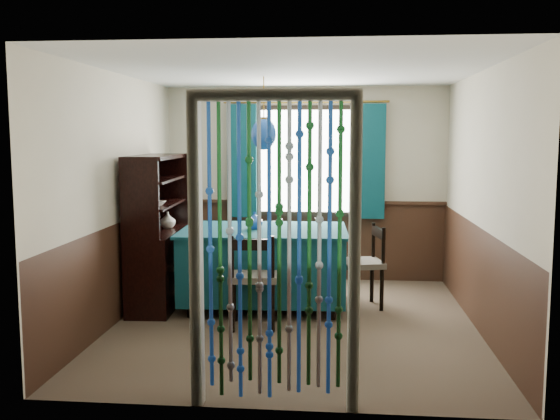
# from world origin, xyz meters

# --- Properties ---
(floor) EXTENTS (4.00, 4.00, 0.00)m
(floor) POSITION_xyz_m (0.00, 0.00, 0.00)
(floor) COLOR brown
(floor) RESTS_ON ground
(ceiling) EXTENTS (4.00, 4.00, 0.00)m
(ceiling) POSITION_xyz_m (0.00, 0.00, 2.50)
(ceiling) COLOR silver
(ceiling) RESTS_ON ground
(wall_back) EXTENTS (3.60, 0.00, 3.60)m
(wall_back) POSITION_xyz_m (0.00, 2.00, 1.25)
(wall_back) COLOR beige
(wall_back) RESTS_ON ground
(wall_front) EXTENTS (3.60, 0.00, 3.60)m
(wall_front) POSITION_xyz_m (0.00, -2.00, 1.25)
(wall_front) COLOR beige
(wall_front) RESTS_ON ground
(wall_left) EXTENTS (0.00, 4.00, 4.00)m
(wall_left) POSITION_xyz_m (-1.80, 0.00, 1.25)
(wall_left) COLOR beige
(wall_left) RESTS_ON ground
(wall_right) EXTENTS (0.00, 4.00, 4.00)m
(wall_right) POSITION_xyz_m (1.80, 0.00, 1.25)
(wall_right) COLOR beige
(wall_right) RESTS_ON ground
(wainscot_back) EXTENTS (3.60, 0.00, 3.60)m
(wainscot_back) POSITION_xyz_m (0.00, 1.99, 0.50)
(wainscot_back) COLOR #392115
(wainscot_back) RESTS_ON ground
(wainscot_front) EXTENTS (3.60, 0.00, 3.60)m
(wainscot_front) POSITION_xyz_m (0.00, -1.99, 0.50)
(wainscot_front) COLOR #392115
(wainscot_front) RESTS_ON ground
(wainscot_left) EXTENTS (0.00, 4.00, 4.00)m
(wainscot_left) POSITION_xyz_m (-1.79, 0.00, 0.50)
(wainscot_left) COLOR #392115
(wainscot_left) RESTS_ON ground
(wainscot_right) EXTENTS (0.00, 4.00, 4.00)m
(wainscot_right) POSITION_xyz_m (1.79, 0.00, 0.50)
(wainscot_right) COLOR #392115
(wainscot_right) RESTS_ON ground
(window) EXTENTS (1.32, 0.12, 1.42)m
(window) POSITION_xyz_m (0.00, 1.95, 1.55)
(window) COLOR black
(window) RESTS_ON wall_back
(doorway) EXTENTS (1.16, 0.12, 2.18)m
(doorway) POSITION_xyz_m (0.00, -1.94, 1.05)
(doorway) COLOR silver
(doorway) RESTS_ON ground
(dining_table) EXTENTS (1.84, 1.31, 0.87)m
(dining_table) POSITION_xyz_m (-0.38, 0.60, 0.49)
(dining_table) COLOR #0D3D46
(dining_table) RESTS_ON floor
(chair_near) EXTENTS (0.50, 0.48, 0.94)m
(chair_near) POSITION_xyz_m (-0.39, -0.17, 0.50)
(chair_near) COLOR black
(chair_near) RESTS_ON floor
(chair_far) EXTENTS (0.52, 0.51, 0.85)m
(chair_far) POSITION_xyz_m (-0.40, 1.38, 0.45)
(chair_far) COLOR black
(chair_far) RESTS_ON floor
(chair_left) EXTENTS (0.43, 0.44, 0.82)m
(chair_left) POSITION_xyz_m (-1.44, 0.59, 0.44)
(chair_left) COLOR black
(chair_left) RESTS_ON floor
(chair_right) EXTENTS (0.52, 0.54, 0.91)m
(chair_right) POSITION_xyz_m (0.72, 0.69, 0.48)
(chair_right) COLOR black
(chair_right) RESTS_ON floor
(sideboard) EXTENTS (0.50, 1.29, 1.67)m
(sideboard) POSITION_xyz_m (-1.56, 0.56, 0.58)
(sideboard) COLOR black
(sideboard) RESTS_ON floor
(pendant_lamp) EXTENTS (0.27, 0.27, 0.78)m
(pendant_lamp) POSITION_xyz_m (-0.38, 0.60, 1.89)
(pendant_lamp) COLOR olive
(pendant_lamp) RESTS_ON ceiling
(vase_table) EXTENTS (0.19, 0.19, 0.17)m
(vase_table) POSITION_xyz_m (-0.48, 0.59, 0.95)
(vase_table) COLOR #16459C
(vase_table) RESTS_ON dining_table
(bowl_shelf) EXTENTS (0.28, 0.28, 0.05)m
(bowl_shelf) POSITION_xyz_m (-1.50, 0.32, 1.17)
(bowl_shelf) COLOR beige
(bowl_shelf) RESTS_ON sideboard
(vase_sideboard) EXTENTS (0.22, 0.22, 0.21)m
(vase_sideboard) POSITION_xyz_m (-1.50, 0.77, 0.94)
(vase_sideboard) COLOR beige
(vase_sideboard) RESTS_ON sideboard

